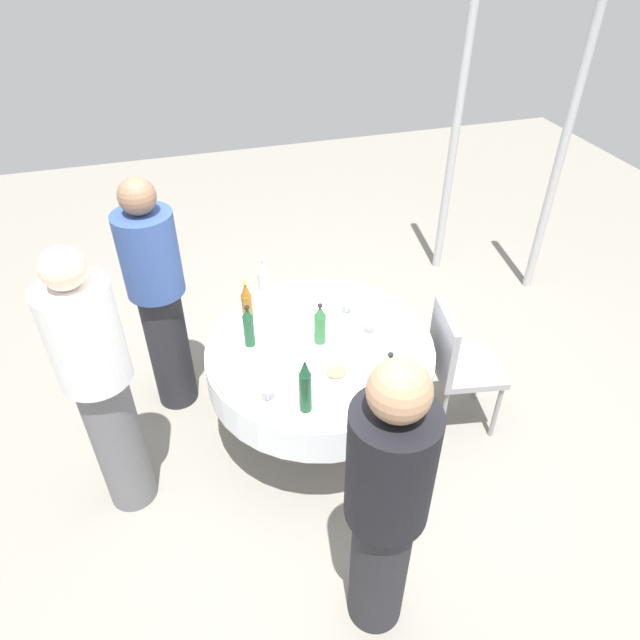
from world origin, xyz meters
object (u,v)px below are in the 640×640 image
object	(u,v)px
bottle_green_right	(320,325)
wine_glass_west	(267,386)
dining_table	(320,361)
person_rear	(101,387)
bottle_clear_rear	(264,283)
plate_south	(290,332)
plate_outer	(304,302)
wine_glass_right	(370,320)
plate_inner	(336,374)
bottle_amber_west	(247,303)
bottle_dark_green_mid	(305,386)
wine_glass_north	(347,301)
person_mid	(158,297)
bottle_brown_north	(389,375)
person_near	(386,506)
bottle_dark_green_near	(249,327)
chair_right	(456,360)

from	to	relation	value
bottle_green_right	wine_glass_west	xyz separation A→B (m)	(-0.39, -0.38, -0.01)
dining_table	person_rear	distance (m)	1.22
bottle_clear_rear	plate_south	size ratio (longest dim) A/B	1.40
plate_outer	wine_glass_right	bearing A→B (deg)	-54.20
plate_inner	bottle_amber_west	bearing A→B (deg)	120.29
bottle_dark_green_mid	wine_glass_north	bearing A→B (deg)	57.12
plate_inner	bottle_clear_rear	bearing A→B (deg)	106.43
wine_glass_right	person_mid	world-z (taller)	person_mid
person_rear	bottle_green_right	bearing A→B (deg)	-90.00
person_mid	person_rear	distance (m)	0.80
bottle_clear_rear	bottle_brown_north	bearing A→B (deg)	-64.97
person_near	bottle_dark_green_near	bearing A→B (deg)	-72.53
bottle_green_right	wine_glass_north	world-z (taller)	bottle_green_right
dining_table	bottle_clear_rear	xyz separation A→B (m)	(-0.22, 0.45, 0.30)
bottle_brown_north	wine_glass_right	bearing A→B (deg)	80.16
dining_table	bottle_clear_rear	bearing A→B (deg)	116.39
plate_south	wine_glass_west	bearing A→B (deg)	-115.29
bottle_dark_green_mid	bottle_clear_rear	size ratio (longest dim) A/B	1.02
chair_right	wine_glass_right	bearing A→B (deg)	-94.85
plate_inner	wine_glass_north	bearing A→B (deg)	65.37
bottle_amber_west	bottle_green_right	xyz separation A→B (m)	(0.36, -0.31, -0.01)
chair_right	plate_south	bearing A→B (deg)	-95.55
wine_glass_west	plate_outer	world-z (taller)	wine_glass_west
wine_glass_west	wine_glass_right	xyz separation A→B (m)	(0.69, 0.37, -0.01)
bottle_dark_green_mid	person_near	world-z (taller)	person_near
bottle_dark_green_near	plate_inner	size ratio (longest dim) A/B	1.11
bottle_brown_north	chair_right	bearing A→B (deg)	29.42
bottle_brown_north	plate_inner	size ratio (longest dim) A/B	1.09
wine_glass_right	plate_inner	distance (m)	0.43
chair_right	wine_glass_north	bearing A→B (deg)	-111.15
bottle_green_right	plate_outer	size ratio (longest dim) A/B	1.19
person_mid	bottle_dark_green_mid	bearing A→B (deg)	-115.42
chair_right	person_near	bearing A→B (deg)	-30.74
bottle_clear_rear	bottle_amber_west	size ratio (longest dim) A/B	1.16
bottle_brown_north	bottle_green_right	world-z (taller)	same
bottle_amber_west	bottle_brown_north	world-z (taller)	bottle_amber_west
bottle_amber_west	bottle_brown_north	bearing A→B (deg)	-54.32
wine_glass_north	person_near	distance (m)	1.43
bottle_amber_west	bottle_brown_north	xyz separation A→B (m)	(0.57, -0.80, -0.01)
bottle_dark_green_mid	bottle_brown_north	world-z (taller)	bottle_dark_green_mid
dining_table	wine_glass_right	bearing A→B (deg)	-1.40
plate_south	person_near	xyz separation A→B (m)	(0.07, -1.31, 0.09)
bottle_dark_green_near	person_near	size ratio (longest dim) A/B	0.17
dining_table	plate_inner	distance (m)	0.34
bottle_green_right	chair_right	world-z (taller)	bottle_green_right
plate_south	person_rear	xyz separation A→B (m)	(-1.03, -0.29, 0.11)
dining_table	bottle_dark_green_mid	size ratio (longest dim) A/B	3.96
plate_south	chair_right	bearing A→B (deg)	-15.74
wine_glass_right	chair_right	xyz separation A→B (m)	(0.52, -0.14, -0.31)
bottle_dark_green_mid	person_mid	xyz separation A→B (m)	(-0.63, 1.05, -0.06)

